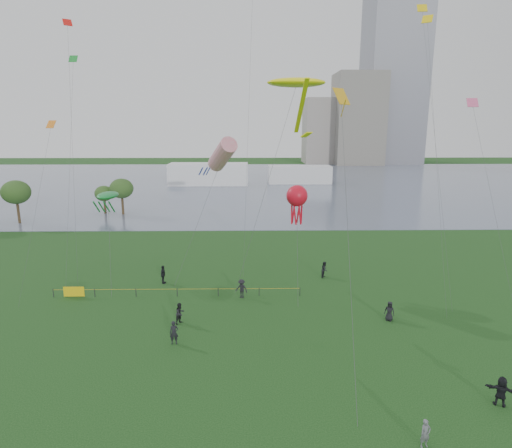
{
  "coord_description": "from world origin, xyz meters",
  "views": [
    {
      "loc": [
        -0.57,
        -25.82,
        16.23
      ],
      "look_at": [
        0.0,
        10.0,
        8.0
      ],
      "focal_mm": 30.0,
      "sensor_mm": 36.0,
      "label": 1
    }
  ],
  "objects_px": {
    "kite_stingray": "(296,83)",
    "kite_octopus": "(297,197)",
    "kite_flyer": "(425,434)",
    "fence": "(114,291)"
  },
  "relations": [
    {
      "from": "fence",
      "to": "kite_octopus",
      "type": "xyz_separation_m",
      "value": [
        18.0,
        3.33,
        8.74
      ]
    },
    {
      "from": "fence",
      "to": "kite_stingray",
      "type": "relative_size",
      "value": 1.17
    },
    {
      "from": "fence",
      "to": "kite_octopus",
      "type": "distance_m",
      "value": 20.28
    },
    {
      "from": "kite_stingray",
      "to": "kite_octopus",
      "type": "xyz_separation_m",
      "value": [
        0.49,
        1.86,
        -10.74
      ]
    },
    {
      "from": "fence",
      "to": "kite_flyer",
      "type": "xyz_separation_m",
      "value": [
        22.22,
        -20.33,
        0.23
      ]
    },
    {
      "from": "fence",
      "to": "kite_octopus",
      "type": "relative_size",
      "value": 2.3
    },
    {
      "from": "kite_stingray",
      "to": "kite_octopus",
      "type": "distance_m",
      "value": 10.91
    },
    {
      "from": "kite_flyer",
      "to": "kite_stingray",
      "type": "distance_m",
      "value": 29.46
    },
    {
      "from": "kite_flyer",
      "to": "kite_stingray",
      "type": "relative_size",
      "value": 0.08
    },
    {
      "from": "fence",
      "to": "kite_flyer",
      "type": "height_order",
      "value": "kite_flyer"
    }
  ]
}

